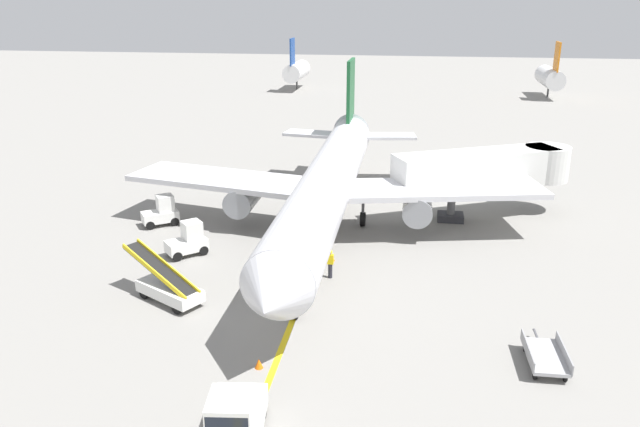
# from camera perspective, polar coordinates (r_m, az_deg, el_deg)

# --- Properties ---
(ground_plane) EXTENTS (300.00, 300.00, 0.00)m
(ground_plane) POSITION_cam_1_polar(r_m,az_deg,el_deg) (30.21, -3.69, -9.93)
(ground_plane) COLOR gray
(taxi_line_yellow) EXTENTS (0.92, 80.00, 0.01)m
(taxi_line_yellow) POSITION_cam_1_polar(r_m,az_deg,el_deg) (34.47, -1.00, -5.99)
(taxi_line_yellow) COLOR yellow
(taxi_line_yellow) RESTS_ON ground
(airliner) EXTENTS (28.61, 35.22, 10.10)m
(airliner) POSITION_cam_1_polar(r_m,az_deg,el_deg) (40.03, 0.80, 2.90)
(airliner) COLOR silver
(airliner) RESTS_ON ground
(jet_bridge) EXTENTS (12.67, 7.94, 4.85)m
(jet_bridge) POSITION_cam_1_polar(r_m,az_deg,el_deg) (44.68, 15.94, 4.07)
(jet_bridge) COLOR silver
(jet_bridge) RESTS_ON ground
(pushback_tug) EXTENTS (2.33, 3.81, 2.20)m
(pushback_tug) POSITION_cam_1_polar(r_m,az_deg,el_deg) (22.52, -8.05, -18.55)
(pushback_tug) COLOR silver
(pushback_tug) RESTS_ON ground
(baggage_tug_near_wing) EXTENTS (2.65, 2.58, 2.10)m
(baggage_tug_near_wing) POSITION_cam_1_polar(r_m,az_deg,el_deg) (37.94, -12.20, -2.48)
(baggage_tug_near_wing) COLOR silver
(baggage_tug_near_wing) RESTS_ON ground
(baggage_tug_by_cargo_door) EXTENTS (2.71, 2.46, 2.10)m
(baggage_tug_by_cargo_door) POSITION_cam_1_polar(r_m,az_deg,el_deg) (43.38, -14.56, 0.12)
(baggage_tug_by_cargo_door) COLOR silver
(baggage_tug_by_cargo_door) RESTS_ON ground
(belt_loader_forward_hold) EXTENTS (4.98, 3.53, 2.59)m
(belt_loader_forward_hold) POSITION_cam_1_polar(r_m,az_deg,el_deg) (32.59, -14.03, -6.67)
(belt_loader_forward_hold) COLOR silver
(belt_loader_forward_hold) RESTS_ON ground
(baggage_cart_loaded) EXTENTS (1.65, 3.78, 0.94)m
(baggage_cart_loaded) POSITION_cam_1_polar(r_m,az_deg,el_deg) (28.25, 20.30, -12.38)
(baggage_cart_loaded) COLOR #A5A5A8
(baggage_cart_loaded) RESTS_ON ground
(ground_crew_marshaller) EXTENTS (0.36, 0.24, 1.70)m
(ground_crew_marshaller) POSITION_cam_1_polar(r_m,az_deg,el_deg) (34.07, 0.97, -4.63)
(ground_crew_marshaller) COLOR #26262D
(ground_crew_marshaller) RESTS_ON ground
(safety_cone_nose_left) EXTENTS (0.36, 0.36, 0.44)m
(safety_cone_nose_left) POSITION_cam_1_polar(r_m,az_deg,el_deg) (40.82, -1.66, -1.51)
(safety_cone_nose_left) COLOR orange
(safety_cone_nose_left) RESTS_ON ground
(safety_cone_nose_right) EXTENTS (0.36, 0.36, 0.44)m
(safety_cone_nose_right) POSITION_cam_1_polar(r_m,az_deg,el_deg) (36.50, 1.11, -4.12)
(safety_cone_nose_right) COLOR orange
(safety_cone_nose_right) RESTS_ON ground
(safety_cone_wingtip_left) EXTENTS (0.36, 0.36, 0.44)m
(safety_cone_wingtip_left) POSITION_cam_1_polar(r_m,az_deg,el_deg) (45.25, 8.97, 0.38)
(safety_cone_wingtip_left) COLOR orange
(safety_cone_wingtip_left) RESTS_ON ground
(safety_cone_wingtip_right) EXTENTS (0.36, 0.36, 0.44)m
(safety_cone_wingtip_right) POSITION_cam_1_polar(r_m,az_deg,el_deg) (26.68, -5.74, -13.77)
(safety_cone_wingtip_right) COLOR orange
(safety_cone_wingtip_right) RESTS_ON ground
(distant_aircraft_far_left) EXTENTS (3.00, 10.10, 8.80)m
(distant_aircraft_far_left) POSITION_cam_1_polar(r_m,az_deg,el_deg) (107.89, -2.21, 13.21)
(distant_aircraft_far_left) COLOR silver
(distant_aircraft_far_left) RESTS_ON ground
(distant_aircraft_mid_left) EXTENTS (3.00, 10.10, 8.80)m
(distant_aircraft_mid_left) POSITION_cam_1_polar(r_m,az_deg,el_deg) (105.40, 20.70, 11.87)
(distant_aircraft_mid_left) COLOR silver
(distant_aircraft_mid_left) RESTS_ON ground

